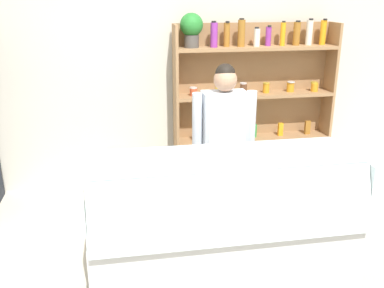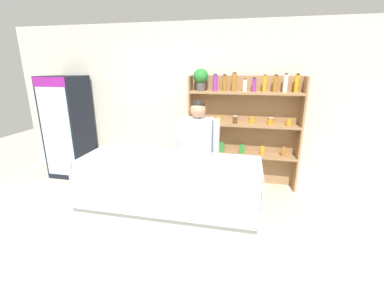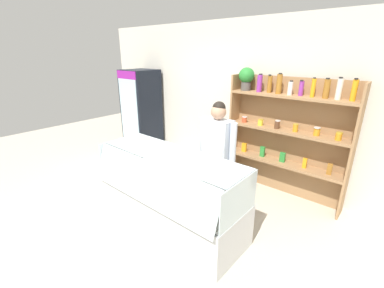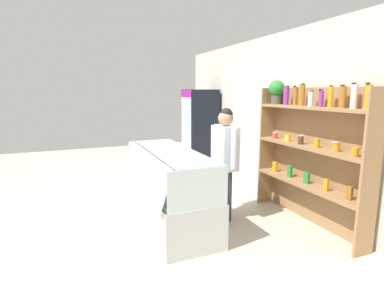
{
  "view_description": "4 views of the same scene",
  "coord_description": "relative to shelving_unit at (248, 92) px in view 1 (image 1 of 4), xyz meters",
  "views": [
    {
      "loc": [
        -0.58,
        -2.76,
        2.14
      ],
      "look_at": [
        0.01,
        0.62,
        0.93
      ],
      "focal_mm": 40.0,
      "sensor_mm": 36.0,
      "label": 1
    },
    {
      "loc": [
        0.96,
        -2.47,
        1.98
      ],
      "look_at": [
        0.31,
        0.55,
        1.05
      ],
      "focal_mm": 24.0,
      "sensor_mm": 36.0,
      "label": 2
    },
    {
      "loc": [
        2.23,
        -1.94,
        2.18
      ],
      "look_at": [
        0.13,
        0.52,
        1.02
      ],
      "focal_mm": 24.0,
      "sensor_mm": 36.0,
      "label": 3
    },
    {
      "loc": [
        3.9,
        -1.16,
        1.8
      ],
      "look_at": [
        0.03,
        0.45,
        1.05
      ],
      "focal_mm": 28.0,
      "sensor_mm": 36.0,
      "label": 4
    }
  ],
  "objects": [
    {
      "name": "ground_plane",
      "position": [
        -0.86,
        -1.8,
        -1.1
      ],
      "size": [
        12.0,
        12.0,
        0.0
      ],
      "primitive_type": "plane",
      "color": "beige"
    },
    {
      "name": "back_wall",
      "position": [
        -0.86,
        0.22,
        0.25
      ],
      "size": [
        6.8,
        0.1,
        2.7
      ],
      "primitive_type": "cube",
      "color": "beige",
      "rests_on": "ground"
    },
    {
      "name": "deli_display_case",
      "position": [
        -0.71,
        -1.74,
        -0.78
      ],
      "size": [
        2.01,
        0.8,
        1.01
      ],
      "color": "silver",
      "rests_on": "ground"
    },
    {
      "name": "shop_clerk",
      "position": [
        -0.52,
        -0.99,
        -0.17
      ],
      "size": [
        0.58,
        0.25,
        1.57
      ],
      "color": "#383D51",
      "rests_on": "ground"
    },
    {
      "name": "shelving_unit",
      "position": [
        0.0,
        0.0,
        0.0
      ],
      "size": [
        1.81,
        0.29,
        1.96
      ],
      "color": "#9E754C",
      "rests_on": "ground"
    }
  ]
}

